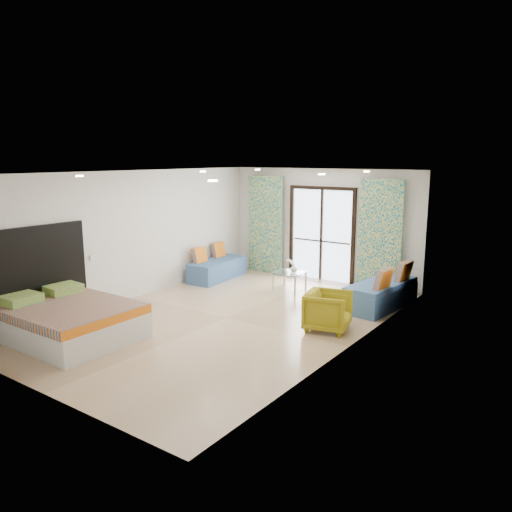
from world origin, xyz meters
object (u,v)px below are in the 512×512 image
Objects in this scene: daybed_left at (217,268)px; armchair at (328,309)px; daybed_right at (382,293)px; bed at (69,321)px; coffee_table at (290,274)px.

armchair is (3.96, -1.75, 0.11)m from daybed_left.
armchair is (-0.27, -1.82, 0.09)m from daybed_right.
armchair is at bearing -28.97° from daybed_left.
armchair is at bearing 40.53° from bed.
bed is at bearing -87.21° from daybed_left.
daybed_right is at bearing 52.37° from bed.
daybed_right is at bearing -4.21° from daybed_left.
daybed_right is 1.84m from armchair.
daybed_left is at bearing -172.86° from daybed_right.
coffee_table reaches higher than bed.
bed is 1.08× the size of daybed_right.
daybed_right reaches higher than daybed_left.
coffee_table is (2.04, 0.12, 0.11)m from daybed_left.
armchair is at bearing -44.23° from coffee_table.
daybed_left is at bearing 97.89° from bed.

